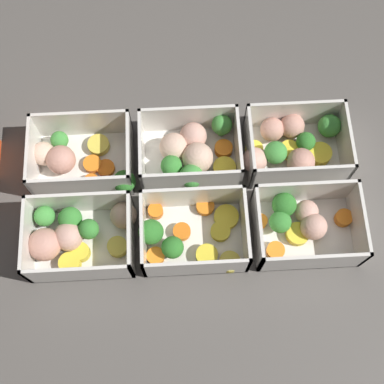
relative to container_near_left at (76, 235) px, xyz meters
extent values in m
plane|color=#56514C|center=(0.18, 0.06, -0.03)|extent=(4.00, 4.00, 0.00)
cube|color=silver|center=(0.01, -0.01, -0.02)|extent=(0.16, 0.12, 0.00)
cube|color=silver|center=(0.01, -0.06, 0.01)|extent=(0.16, 0.01, 0.07)
cube|color=silver|center=(0.01, 0.05, 0.01)|extent=(0.16, 0.01, 0.07)
cube|color=silver|center=(-0.07, -0.01, 0.01)|extent=(0.01, 0.12, 0.07)
cube|color=silver|center=(0.08, -0.01, 0.01)|extent=(0.01, 0.12, 0.07)
sphere|color=tan|center=(-0.05, -0.01, 0.00)|extent=(0.07, 0.07, 0.05)
cylinder|color=#519448|center=(-0.05, 0.03, -0.02)|extent=(0.01, 0.01, 0.01)
sphere|color=#42933D|center=(-0.05, 0.03, 0.00)|extent=(0.03, 0.03, 0.03)
cylinder|color=yellow|center=(-0.01, -0.04, -0.01)|extent=(0.05, 0.05, 0.02)
cylinder|color=#49883F|center=(-0.01, 0.03, -0.02)|extent=(0.01, 0.01, 0.01)
sphere|color=#388433|center=(-0.01, 0.03, 0.00)|extent=(0.04, 0.04, 0.04)
cylinder|color=#DBC647|center=(0.06, -0.02, -0.01)|extent=(0.04, 0.04, 0.02)
sphere|color=#D19E8C|center=(-0.01, 0.00, 0.00)|extent=(0.06, 0.06, 0.04)
cylinder|color=#49883F|center=(0.02, 0.01, -0.01)|extent=(0.01, 0.01, 0.02)
sphere|color=#388433|center=(0.02, 0.01, 0.01)|extent=(0.03, 0.03, 0.03)
cylinder|color=yellow|center=(0.01, -0.02, -0.01)|extent=(0.03, 0.03, 0.02)
sphere|color=beige|center=(0.07, 0.03, 0.00)|extent=(0.05, 0.05, 0.04)
cube|color=silver|center=(0.18, -0.01, -0.02)|extent=(0.16, 0.12, 0.00)
cube|color=silver|center=(0.18, -0.06, 0.01)|extent=(0.16, 0.01, 0.07)
cube|color=silver|center=(0.18, 0.05, 0.01)|extent=(0.16, 0.01, 0.07)
cube|color=silver|center=(0.10, -0.01, 0.01)|extent=(0.01, 0.12, 0.07)
cube|color=silver|center=(0.26, -0.01, 0.01)|extent=(0.01, 0.12, 0.07)
cylinder|color=yellow|center=(0.22, 0.00, -0.02)|extent=(0.04, 0.04, 0.01)
cylinder|color=orange|center=(0.16, 0.00, -0.02)|extent=(0.04, 0.04, 0.01)
cylinder|color=orange|center=(0.12, 0.04, -0.01)|extent=(0.02, 0.02, 0.02)
cylinder|color=#407A37|center=(0.15, -0.03, -0.02)|extent=(0.01, 0.01, 0.01)
sphere|color=#2D7228|center=(0.15, -0.03, 0.00)|extent=(0.03, 0.03, 0.03)
cylinder|color=#DBC647|center=(0.23, -0.05, -0.02)|extent=(0.04, 0.04, 0.01)
cylinder|color=yellow|center=(0.23, 0.02, -0.02)|extent=(0.04, 0.04, 0.01)
cylinder|color=yellow|center=(0.20, -0.04, -0.01)|extent=(0.05, 0.05, 0.02)
cylinder|color=#407A37|center=(0.11, 0.00, -0.02)|extent=(0.01, 0.01, 0.01)
sphere|color=#2D7228|center=(0.11, 0.00, 0.01)|extent=(0.04, 0.04, 0.04)
cylinder|color=orange|center=(0.20, 0.04, -0.02)|extent=(0.03, 0.03, 0.01)
cylinder|color=orange|center=(0.12, -0.03, -0.02)|extent=(0.04, 0.04, 0.01)
cube|color=silver|center=(0.35, -0.01, -0.02)|extent=(0.16, 0.12, 0.00)
cube|color=silver|center=(0.35, -0.06, 0.01)|extent=(0.16, 0.01, 0.07)
cube|color=silver|center=(0.35, 0.05, 0.01)|extent=(0.16, 0.01, 0.07)
cube|color=silver|center=(0.27, -0.01, 0.01)|extent=(0.01, 0.12, 0.07)
cube|color=silver|center=(0.43, -0.01, 0.01)|extent=(0.01, 0.12, 0.07)
cylinder|color=yellow|center=(0.34, -0.01, -0.02)|extent=(0.05, 0.05, 0.01)
sphere|color=#D19E8C|center=(0.36, 0.00, 0.00)|extent=(0.05, 0.05, 0.04)
sphere|color=#D19E8C|center=(0.35, 0.02, 0.00)|extent=(0.04, 0.04, 0.04)
cylinder|color=orange|center=(0.28, 0.01, -0.02)|extent=(0.03, 0.03, 0.01)
cylinder|color=orange|center=(0.30, -0.04, -0.02)|extent=(0.04, 0.04, 0.01)
cylinder|color=#407A37|center=(0.32, 0.03, -0.02)|extent=(0.01, 0.01, 0.01)
sphere|color=#2D7228|center=(0.32, 0.03, 0.01)|extent=(0.04, 0.04, 0.04)
cylinder|color=orange|center=(0.41, 0.01, -0.01)|extent=(0.04, 0.04, 0.02)
cylinder|color=#49883F|center=(0.31, 0.00, -0.02)|extent=(0.01, 0.01, 0.01)
sphere|color=#388433|center=(0.31, 0.00, 0.00)|extent=(0.03, 0.03, 0.03)
cube|color=silver|center=(0.01, 0.13, -0.02)|extent=(0.16, 0.12, 0.00)
cube|color=silver|center=(0.01, 0.07, 0.01)|extent=(0.16, 0.01, 0.07)
cube|color=silver|center=(0.01, 0.18, 0.01)|extent=(0.16, 0.01, 0.07)
cube|color=silver|center=(-0.07, 0.13, 0.01)|extent=(0.01, 0.12, 0.07)
cube|color=silver|center=(0.08, 0.13, 0.01)|extent=(0.01, 0.12, 0.07)
sphere|color=beige|center=(-0.06, 0.14, 0.00)|extent=(0.06, 0.06, 0.04)
cylinder|color=#DBC647|center=(0.03, 0.16, -0.02)|extent=(0.04, 0.04, 0.01)
cylinder|color=orange|center=(0.04, 0.12, -0.02)|extent=(0.03, 0.03, 0.01)
cylinder|color=#407A37|center=(0.07, 0.08, -0.02)|extent=(0.01, 0.01, 0.01)
sphere|color=#2D7228|center=(0.07, 0.08, 0.01)|extent=(0.04, 0.04, 0.04)
cylinder|color=orange|center=(0.02, 0.09, -0.02)|extent=(0.03, 0.03, 0.01)
cylinder|color=#519448|center=(-0.03, 0.16, -0.02)|extent=(0.01, 0.01, 0.01)
sphere|color=#42933D|center=(-0.03, 0.16, 0.00)|extent=(0.03, 0.03, 0.03)
cylinder|color=orange|center=(0.02, 0.12, -0.02)|extent=(0.04, 0.04, 0.01)
sphere|color=tan|center=(-0.03, 0.13, 0.00)|extent=(0.06, 0.06, 0.05)
cube|color=silver|center=(0.18, 0.13, -0.02)|extent=(0.16, 0.12, 0.00)
cube|color=silver|center=(0.18, 0.07, 0.01)|extent=(0.16, 0.01, 0.07)
cube|color=silver|center=(0.18, 0.18, 0.01)|extent=(0.16, 0.01, 0.07)
cube|color=silver|center=(0.10, 0.13, 0.01)|extent=(0.01, 0.12, 0.07)
cube|color=silver|center=(0.26, 0.13, 0.01)|extent=(0.01, 0.12, 0.07)
sphere|color=beige|center=(0.19, 0.12, 0.00)|extent=(0.06, 0.06, 0.05)
cylinder|color=yellow|center=(0.23, 0.10, -0.01)|extent=(0.04, 0.04, 0.02)
cylinder|color=#519448|center=(0.18, 0.09, -0.02)|extent=(0.01, 0.01, 0.01)
sphere|color=#42933D|center=(0.18, 0.09, 0.00)|extent=(0.04, 0.04, 0.04)
cylinder|color=#49883F|center=(0.15, 0.11, -0.02)|extent=(0.01, 0.01, 0.01)
sphere|color=#388433|center=(0.15, 0.11, 0.00)|extent=(0.03, 0.03, 0.03)
cylinder|color=orange|center=(0.23, 0.14, -0.02)|extent=(0.04, 0.04, 0.01)
cylinder|color=#519448|center=(0.23, 0.17, -0.01)|extent=(0.01, 0.01, 0.02)
sphere|color=#42933D|center=(0.23, 0.17, 0.01)|extent=(0.03, 0.03, 0.03)
sphere|color=#D19E8C|center=(0.19, 0.16, 0.00)|extent=(0.05, 0.05, 0.04)
sphere|color=beige|center=(0.15, 0.14, 0.00)|extent=(0.06, 0.06, 0.05)
cube|color=silver|center=(0.35, 0.13, -0.02)|extent=(0.16, 0.12, 0.00)
cube|color=silver|center=(0.35, 0.07, 0.01)|extent=(0.16, 0.01, 0.07)
cube|color=silver|center=(0.35, 0.18, 0.01)|extent=(0.16, 0.01, 0.07)
cube|color=silver|center=(0.27, 0.13, 0.01)|extent=(0.01, 0.12, 0.07)
cube|color=silver|center=(0.43, 0.13, 0.01)|extent=(0.01, 0.12, 0.07)
sphere|color=#D19E8C|center=(0.28, 0.11, 0.00)|extent=(0.06, 0.06, 0.04)
cylinder|color=#519448|center=(0.31, 0.12, -0.01)|extent=(0.01, 0.01, 0.02)
sphere|color=#42933D|center=(0.31, 0.12, 0.01)|extent=(0.04, 0.04, 0.04)
cylinder|color=yellow|center=(0.39, 0.12, -0.01)|extent=(0.05, 0.05, 0.02)
sphere|color=tan|center=(0.35, 0.10, 0.00)|extent=(0.06, 0.06, 0.05)
cylinder|color=#407A37|center=(0.37, 0.14, -0.02)|extent=(0.01, 0.01, 0.01)
sphere|color=#2D7228|center=(0.37, 0.14, 0.00)|extent=(0.03, 0.03, 0.03)
cylinder|color=yellow|center=(0.34, 0.13, -0.01)|extent=(0.04, 0.04, 0.02)
sphere|color=tan|center=(0.35, 0.17, 0.00)|extent=(0.05, 0.05, 0.04)
cylinder|color=yellow|center=(0.28, 0.14, -0.02)|extent=(0.03, 0.03, 0.01)
cylinder|color=#519448|center=(0.41, 0.16, -0.02)|extent=(0.01, 0.01, 0.01)
sphere|color=#42933D|center=(0.41, 0.16, 0.00)|extent=(0.04, 0.04, 0.04)
sphere|color=tan|center=(0.32, 0.16, 0.00)|extent=(0.04, 0.04, 0.04)
camera|label=1|loc=(0.16, -0.23, 0.78)|focal=50.00mm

